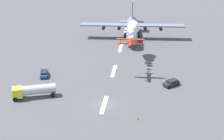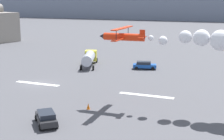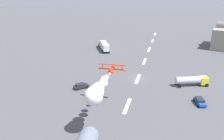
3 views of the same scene
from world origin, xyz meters
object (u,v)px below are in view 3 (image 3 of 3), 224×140
Objects in this scene: followme_car_yellow at (81,86)px; fuel_tanker_truck at (192,80)px; stunt_biplane_red at (98,90)px; traffic_cone_near at (118,70)px; traffic_cone_far at (100,92)px; semi_truck_orange at (104,45)px; airport_staff_sedan at (200,101)px.

fuel_tanker_truck is at bearing 107.38° from followme_car_yellow.
stunt_biplane_red reaches higher than traffic_cone_near.
traffic_cone_far is at bearing -64.64° from fuel_tanker_truck.
semi_truck_orange is 48.98m from fuel_tanker_truck.
traffic_cone_far is (44.42, 11.61, -1.75)m from semi_truck_orange.
fuel_tanker_truck is (-27.52, 20.57, -6.96)m from stunt_biplane_red.
stunt_biplane_red is 22.19m from followme_car_yellow.
stunt_biplane_red is 62.55m from semi_truck_orange.
semi_truck_orange is 18.99× the size of traffic_cone_near.
airport_staff_sedan is at bearing 54.11° from traffic_cone_near.
followme_car_yellow is at bearing -72.62° from fuel_tanker_truck.
stunt_biplane_red is 26.96× the size of traffic_cone_far.
stunt_biplane_red is 4.16× the size of airport_staff_sedan.
airport_staff_sedan is (-16.09, 21.81, -7.90)m from stunt_biplane_red.
fuel_tanker_truck is 24.99m from traffic_cone_near.
traffic_cone_near is 18.68m from traffic_cone_far.
traffic_cone_near is at bearing -125.89° from airport_staff_sedan.
airport_staff_sedan is at bearing 126.42° from stunt_biplane_red.
semi_truck_orange is at bearing -153.99° from traffic_cone_near.
fuel_tanker_truck is 2.25× the size of followme_car_yellow.
stunt_biplane_red is 4.61× the size of followme_car_yellow.
traffic_cone_far is at bearing -2.94° from traffic_cone_near.
followme_car_yellow is at bearing -92.82° from airport_staff_sedan.
airport_staff_sedan reaches higher than traffic_cone_far.
stunt_biplane_red is 18.30m from traffic_cone_far.
semi_truck_orange is 3.25× the size of followme_car_yellow.
followme_car_yellow is at bearing 6.97° from semi_truck_orange.
semi_truck_orange is 18.99× the size of traffic_cone_far.
traffic_cone_near is (-6.83, -24.00, -1.37)m from fuel_tanker_truck.
traffic_cone_near and traffic_cone_far have the same top height.
stunt_biplane_red reaches higher than airport_staff_sedan.
fuel_tanker_truck is at bearing 74.12° from traffic_cone_near.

